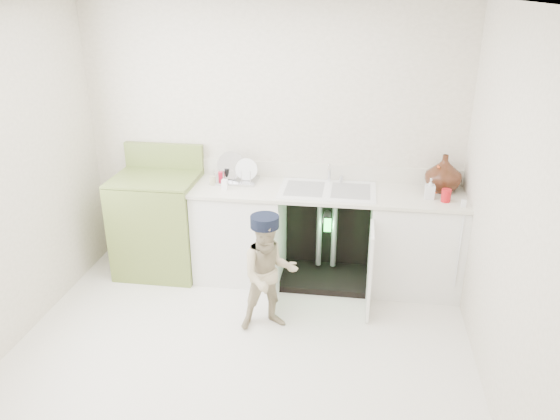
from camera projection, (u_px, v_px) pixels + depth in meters
The scene contains 5 objects.
ground at pixel (241, 352), 4.16m from camera, with size 3.50×3.50×0.00m, color silver.
room_shell at pixel (236, 199), 3.68m from camera, with size 6.00×5.50×1.26m.
counter_run at pixel (330, 234), 5.00m from camera, with size 2.44×1.02×1.23m.
avocado_stove at pixel (159, 223), 5.19m from camera, with size 0.77×0.65×1.19m.
repair_worker at pixel (269, 273), 4.29m from camera, with size 0.74×0.74×0.97m.
Camera 1 is at (0.80, -3.34, 2.60)m, focal length 35.00 mm.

